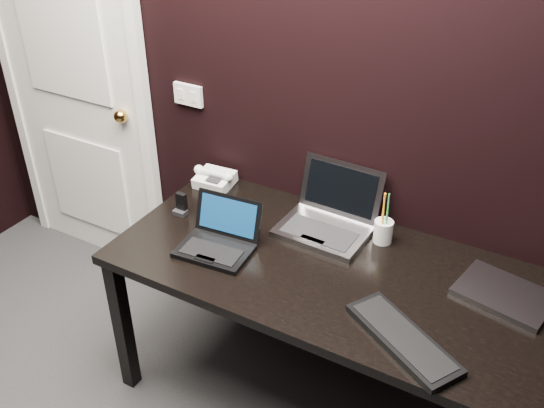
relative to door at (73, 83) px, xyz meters
The scene contains 11 objects.
wall_back 1.37m from the door, ahead, with size 4.00×4.00×0.00m, color black.
door is the anchor object (origin of this frame).
wall_switch 0.73m from the door, ahead, with size 0.15×0.02×0.10m.
desk 1.73m from the door, 12.82° to the right, with size 1.70×0.80×0.74m.
netbook 1.33m from the door, 21.85° to the right, with size 0.31×0.28×0.18m.
silver_laptop 1.56m from the door, ahead, with size 0.37×0.34×0.25m.
ext_keyboard 2.13m from the door, 17.01° to the right, with size 0.45×0.35×0.03m.
closed_laptop 2.29m from the door, ahead, with size 0.36×0.29×0.02m.
desk_phone 0.96m from the door, ahead, with size 0.21×0.16×0.10m.
mobile_phone 1.03m from the door, 20.84° to the right, with size 0.06×0.05×0.10m.
pen_cup 1.78m from the door, ahead, with size 0.08×0.08×0.23m.
Camera 1 is at (1.00, -0.30, 2.19)m, focal length 40.00 mm.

